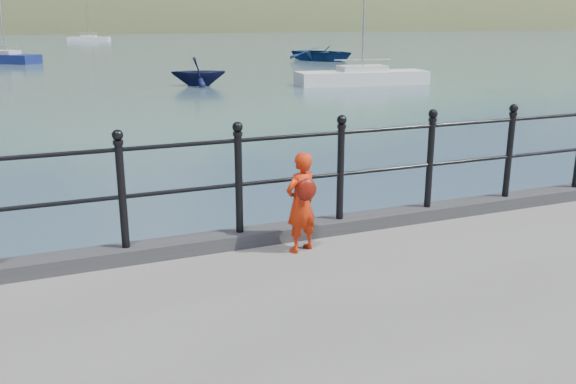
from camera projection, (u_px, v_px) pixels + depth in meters
name	position (u px, v px, depth m)	size (l,w,h in m)	color
ground	(286.00, 313.00, 7.22)	(600.00, 600.00, 0.00)	#2D4251
kerb	(291.00, 231.00, 6.80)	(60.00, 0.30, 0.15)	#28282B
railing	(291.00, 166.00, 6.59)	(18.11, 0.11, 1.20)	black
far_shore	(147.00, 88.00, 240.37)	(830.00, 200.00, 156.00)	#333A21
child	(301.00, 202.00, 6.28)	(0.45, 0.37, 1.06)	red
launch_blue	(323.00, 53.00, 51.43)	(4.19, 5.86, 1.21)	navy
launch_navy	(198.00, 72.00, 31.77)	(2.41, 2.79, 1.47)	black
sailboat_deep	(89.00, 39.00, 96.52)	(6.70, 3.93, 9.46)	silver
sailboat_port	(6.00, 59.00, 48.49)	(5.33, 5.32, 8.32)	navy
sailboat_near	(362.00, 78.00, 32.56)	(7.24, 2.83, 9.58)	silver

